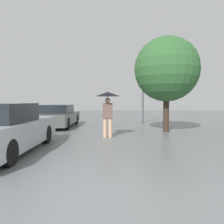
% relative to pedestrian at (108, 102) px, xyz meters
% --- Properties ---
extents(ground_plane, '(60.00, 60.00, 0.00)m').
position_rel_pedestrian_xyz_m(ground_plane, '(0.38, -5.39, -1.38)').
color(ground_plane, slate).
extents(pedestrian, '(0.96, 0.96, 1.76)m').
position_rel_pedestrian_xyz_m(pedestrian, '(0.00, 0.00, 0.00)').
color(pedestrian, tan).
rests_on(pedestrian, ground_plane).
extents(parked_car_nearest, '(1.79, 4.24, 1.34)m').
position_rel_pedestrian_xyz_m(parked_car_nearest, '(-2.83, -2.49, -0.76)').
color(parked_car_nearest, '#9EA3A8').
rests_on(parked_car_nearest, ground_plane).
extents(parked_car_farthest, '(1.67, 4.34, 1.21)m').
position_rel_pedestrian_xyz_m(parked_car_farthest, '(-2.82, 3.63, -0.82)').
color(parked_car_farthest, '#4C514C').
rests_on(parked_car_farthest, ground_plane).
extents(tree, '(2.92, 2.92, 4.30)m').
position_rel_pedestrian_xyz_m(tree, '(2.63, 1.56, 1.45)').
color(tree, '#38281E').
rests_on(tree, ground_plane).
extents(street_lamp, '(0.35, 0.35, 4.25)m').
position_rel_pedestrian_xyz_m(street_lamp, '(2.06, 5.24, 1.47)').
color(street_lamp, '#515456').
rests_on(street_lamp, ground_plane).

